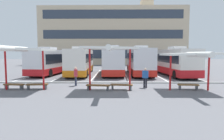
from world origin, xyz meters
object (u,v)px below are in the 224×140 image
Objects in this scene: coach_bus_4 at (172,62)px; bench_1 at (37,85)px; waiting_shelter_0 at (22,50)px; bench_4 at (188,86)px; bench_3 at (122,86)px; waiting_shelter_2 at (192,55)px; coach_bus_3 at (139,61)px; waiting_passenger_0 at (145,76)px; coach_bus_2 at (113,61)px; waiting_shelter_1 at (110,49)px; bench_0 at (14,85)px; coach_bus_1 at (81,62)px; bench_2 at (98,86)px; waiting_passenger_1 at (76,75)px; coach_bus_0 at (52,62)px.

bench_1 is at bearing -141.80° from coach_bus_4.
coach_bus_4 is 2.32× the size of waiting_shelter_0.
coach_bus_4 reaches higher than bench_4.
waiting_shelter_2 is (5.16, -0.34, 2.38)m from bench_3.
coach_bus_3 is 2.17× the size of waiting_shelter_2.
coach_bus_4 is 7.13× the size of bench_1.
waiting_shelter_0 is 3.15× the size of waiting_passenger_0.
waiting_passenger_0 is (2.80, -10.43, -0.85)m from coach_bus_2.
bench_3 is (0.90, 0.37, -2.80)m from waiting_shelter_1.
coach_bus_3 is 4.28m from coach_bus_4.
waiting_shelter_0 is 3.13× the size of bench_0.
coach_bus_1 is at bearing 78.29° from waiting_shelter_0.
waiting_shelter_1 reaches higher than waiting_shelter_2.
coach_bus_3 is at bearing 48.89° from waiting_shelter_0.
waiting_passenger_1 reaches higher than bench_2.
waiting_shelter_2 is (14.21, -12.08, 1.03)m from coach_bus_0.
coach_bus_3 is at bearing 72.88° from waiting_shelter_1.
bench_1 is at bearing 175.26° from waiting_shelter_1.
coach_bus_0 is 11.80m from coach_bus_3.
coach_bus_4 is 18.26m from waiting_shelter_0.
waiting_passenger_0 is (10.37, 0.93, 0.60)m from bench_0.
coach_bus_4 is 11.01m from waiting_passenger_0.
waiting_shelter_2 is (6.96, -0.11, 2.38)m from bench_2.
coach_bus_0 reaches higher than waiting_passenger_1.
coach_bus_2 is at bearing 116.99° from waiting_shelter_2.
coach_bus_4 reaches higher than coach_bus_0.
coach_bus_4 reaches higher than waiting_shelter_0.
coach_bus_1 is 11.41m from bench_1.
waiting_passenger_0 is at bearing 157.35° from waiting_shelter_2.
bench_3 is at bearing -65.80° from coach_bus_1.
coach_bus_0 is 1.01× the size of coach_bus_2.
waiting_shelter_1 is (-7.86, -11.14, 1.45)m from coach_bus_4.
waiting_shelter_1 is 3.87m from waiting_passenger_0.
bench_4 is 9.28m from waiting_passenger_1.
waiting_shelter_2 is 3.13× the size of waiting_passenger_0.
coach_bus_1 is 7.00× the size of bench_0.
bench_1 is 4.81m from bench_2.
waiting_shelter_0 is at bearing -131.11° from coach_bus_3.
waiting_passenger_0 is at bearing -94.20° from coach_bus_3.
waiting_passenger_0 reaches higher than bench_4.
coach_bus_4 reaches higher than waiting_passenger_0.
waiting_shelter_0 is at bearing -156.75° from bench_1.
bench_2 is (-4.54, -11.67, -1.42)m from coach_bus_3.
bench_0 is 1.01× the size of waiting_passenger_0.
waiting_shelter_2 is at bearing -2.14° from bench_1.
coach_bus_4 is 7.26× the size of bench_0.
bench_1 is at bearing -78.09° from coach_bus_0.
coach_bus_2 is 2.08× the size of waiting_shelter_2.
waiting_passenger_0 is at bearing 26.77° from bench_3.
coach_bus_4 is 14.06m from waiting_passenger_1.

